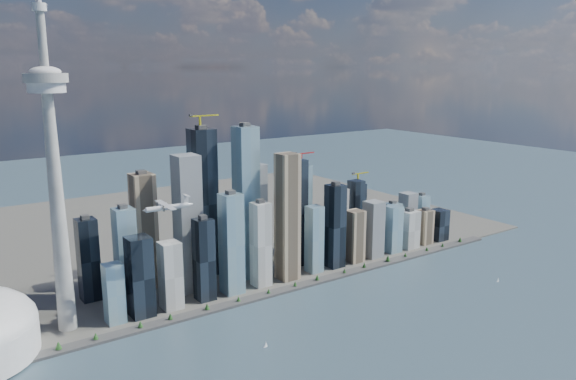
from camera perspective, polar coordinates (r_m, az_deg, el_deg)
ground at (r=763.44m, az=8.48°, el=-16.64°), size 4000.00×4000.00×0.00m
seawall at (r=940.15m, az=-2.17°, el=-10.59°), size 1100.00×22.00×4.00m
land at (r=1320.52m, az=-12.81°, el=-4.09°), size 1400.00×900.00×3.00m
shoreline_trees at (r=937.53m, az=-2.17°, el=-10.21°), size 960.53×7.20×8.80m
skyscraper_cluster at (r=1010.16m, az=-2.02°, el=-3.64°), size 736.00×142.00×288.42m
needle_tower at (r=817.99m, az=-22.70°, el=2.07°), size 56.00×56.00×550.50m
airplane at (r=786.62m, az=-12.10°, el=-1.66°), size 72.14×63.77×17.59m
sailboat_west at (r=783.33m, az=-2.27°, el=-15.48°), size 6.22×1.77×8.66m
sailboat_east at (r=1064.30m, az=20.56°, el=-8.57°), size 5.86×2.39×8.10m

